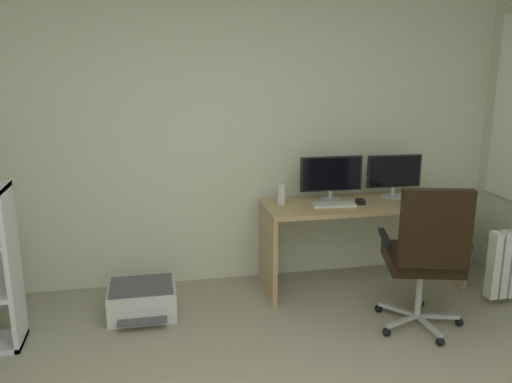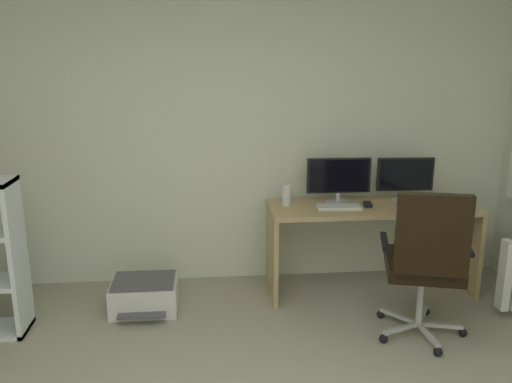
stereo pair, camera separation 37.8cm
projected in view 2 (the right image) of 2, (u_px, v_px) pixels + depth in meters
The scene contains 9 objects.
wall_back at pixel (222, 117), 4.36m from camera, with size 4.87×0.10×2.78m, color silver.
desk at pixel (371, 227), 4.26m from camera, with size 1.64×0.56×0.73m.
monitor_main at pixel (339, 177), 4.25m from camera, with size 0.51×0.18×0.36m.
monitor_secondary at pixel (405, 176), 4.30m from camera, with size 0.46×0.18×0.36m.
keyboard at pixel (339, 207), 4.13m from camera, with size 0.34×0.13×0.02m, color silver.
computer_mouse at pixel (368, 204), 4.17m from camera, with size 0.06×0.10×0.03m, color black.
desktop_speaker at pixel (287, 195), 4.19m from camera, with size 0.07×0.07×0.17m, color silver.
office_chair at pixel (426, 258), 3.47m from camera, with size 0.64×0.66×1.07m.
printer at pixel (145, 295), 4.02m from camera, with size 0.49×0.46×0.25m.
Camera 2 is at (-0.12, -1.64, 1.88)m, focal length 37.29 mm.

